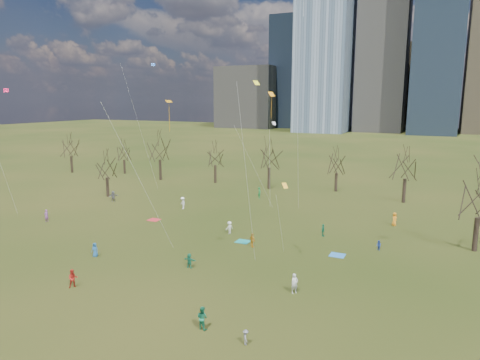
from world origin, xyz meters
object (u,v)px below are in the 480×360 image
at_px(blanket_navy, 337,255).
at_px(person_2, 73,278).
at_px(blanket_crimson, 154,220).
at_px(blanket_teal, 243,241).
at_px(person_4, 252,240).
at_px(person_1, 295,283).
at_px(person_0, 95,250).

distance_m(blanket_navy, person_2, 26.73).
bearing_deg(blanket_navy, blanket_crimson, 173.39).
height_order(blanket_teal, person_4, person_4).
bearing_deg(person_1, blanket_teal, 84.01).
height_order(blanket_navy, person_0, person_0).
distance_m(person_1, person_4, 12.24).
distance_m(blanket_teal, person_1, 14.43).
relative_size(blanket_crimson, person_0, 1.04).
distance_m(blanket_crimson, person_4, 17.57).
relative_size(blanket_crimson, person_4, 0.98).
xyz_separation_m(person_1, person_4, (-7.98, 9.28, -0.07)).
bearing_deg(blanket_crimson, blanket_navy, -6.61).
height_order(blanket_teal, blanket_navy, same).
distance_m(blanket_navy, person_1, 10.89).
bearing_deg(blanket_crimson, person_2, -72.57).
distance_m(person_1, person_2, 19.71).
distance_m(person_2, person_4, 19.51).
height_order(blanket_teal, person_0, person_0).
bearing_deg(person_1, person_4, 81.98).
relative_size(person_0, person_4, 0.94).
xyz_separation_m(blanket_teal, blanket_navy, (11.17, 0.18, 0.00)).
relative_size(person_0, person_2, 0.91).
relative_size(blanket_teal, blanket_navy, 1.00).
bearing_deg(person_1, blanket_crimson, 102.30).
relative_size(person_1, person_2, 1.04).
bearing_deg(person_0, person_1, -11.62).
bearing_deg(person_4, person_0, 65.64).
distance_m(blanket_teal, person_0, 16.65).
distance_m(person_0, person_2, 7.68).
bearing_deg(blanket_navy, person_1, -97.41).
xyz_separation_m(blanket_navy, person_0, (-23.50, -11.35, 0.75)).
bearing_deg(person_2, person_4, 7.31).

